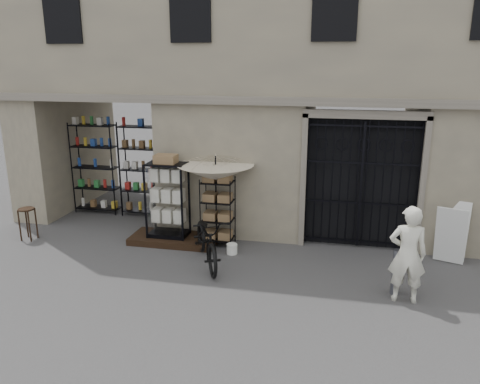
% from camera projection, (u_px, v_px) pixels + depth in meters
% --- Properties ---
extents(ground, '(80.00, 80.00, 0.00)m').
position_uv_depth(ground, '(265.00, 281.00, 8.95)').
color(ground, black).
rests_on(ground, ground).
extents(main_building, '(14.00, 4.00, 9.00)m').
position_uv_depth(main_building, '(294.00, 43.00, 11.51)').
color(main_building, gray).
rests_on(main_building, ground).
extents(shop_recess, '(3.00, 1.70, 3.00)m').
position_uv_depth(shop_recess, '(112.00, 164.00, 12.09)').
color(shop_recess, black).
rests_on(shop_recess, ground).
extents(shop_shelving, '(2.70, 0.50, 2.50)m').
position_uv_depth(shop_shelving, '(119.00, 169.00, 12.64)').
color(shop_shelving, black).
rests_on(shop_shelving, ground).
extents(iron_gate, '(2.50, 0.21, 3.00)m').
position_uv_depth(iron_gate, '(361.00, 182.00, 10.34)').
color(iron_gate, black).
rests_on(iron_gate, ground).
extents(step_platform, '(2.00, 0.90, 0.15)m').
position_uv_depth(step_platform, '(174.00, 239.00, 10.88)').
color(step_platform, black).
rests_on(step_platform, ground).
extents(display_cabinet, '(0.94, 0.67, 1.87)m').
position_uv_depth(display_cabinet, '(168.00, 204.00, 10.68)').
color(display_cabinet, black).
rests_on(display_cabinet, step_platform).
extents(wire_rack, '(0.73, 0.56, 1.58)m').
position_uv_depth(wire_rack, '(218.00, 212.00, 10.57)').
color(wire_rack, black).
rests_on(wire_rack, ground).
extents(market_umbrella, '(1.82, 1.84, 2.46)m').
position_uv_depth(market_umbrella, '(216.00, 168.00, 10.39)').
color(market_umbrella, black).
rests_on(market_umbrella, ground).
extents(white_bucket, '(0.25, 0.25, 0.23)m').
position_uv_depth(white_bucket, '(232.00, 249.00, 10.21)').
color(white_bucket, white).
rests_on(white_bucket, ground).
extents(bicycle, '(1.11, 1.27, 2.04)m').
position_uv_depth(bicycle, '(207.00, 263.00, 9.76)').
color(bicycle, black).
rests_on(bicycle, ground).
extents(wooden_stool, '(0.40, 0.40, 0.77)m').
position_uv_depth(wooden_stool, '(28.00, 223.00, 10.96)').
color(wooden_stool, black).
rests_on(wooden_stool, ground).
extents(steel_bollard, '(0.20, 0.20, 0.84)m').
position_uv_depth(steel_bollard, '(396.00, 272.00, 8.38)').
color(steel_bollard, slate).
rests_on(steel_bollard, ground).
extents(shopkeeper, '(0.66, 1.75, 0.42)m').
position_uv_depth(shopkeeper, '(403.00, 300.00, 8.25)').
color(shopkeeper, silver).
rests_on(shopkeeper, ground).
extents(easel_sign, '(0.77, 0.83, 1.24)m').
position_uv_depth(easel_sign, '(452.00, 233.00, 9.67)').
color(easel_sign, silver).
rests_on(easel_sign, ground).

